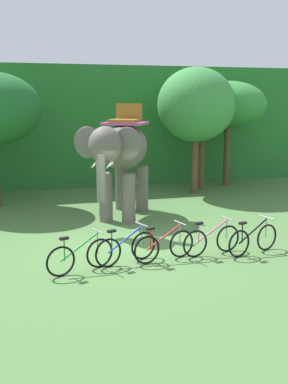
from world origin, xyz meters
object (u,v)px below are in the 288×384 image
object	(u,v)px
tree_left	(202,99)
bike_green	(80,256)
tree_center_left	(228,105)
elephant	(122,152)
bike_black	(253,239)
bike_pink	(212,240)
tree_center	(196,105)
bike_blue	(126,248)
bike_red	(164,246)

from	to	relation	value
tree_left	bike_green	size ratio (longest dim) A/B	3.19
tree_center_left	elephant	size ratio (longest dim) A/B	1.16
bike_green	bike_black	world-z (taller)	same
bike_green	bike_pink	distance (m)	3.42
tree_center	tree_left	world-z (taller)	tree_center
bike_blue	bike_pink	size ratio (longest dim) A/B	0.97
tree_center	bike_red	size ratio (longest dim) A/B	3.13
elephant	tree_center	bearing A→B (deg)	40.20
bike_red	bike_pink	xyz separation A→B (m)	(1.31, 0.12, 0.00)
tree_left	bike_black	size ratio (longest dim) A/B	3.15
bike_blue	bike_pink	xyz separation A→B (m)	(2.26, 0.05, 0.00)
bike_pink	bike_red	bearing A→B (deg)	-174.68
bike_pink	bike_black	xyz separation A→B (m)	(1.05, -0.24, 0.00)
tree_center	tree_left	bearing A→B (deg)	51.86
tree_center	tree_center_left	xyz separation A→B (m)	(2.12, 1.37, -0.01)
tree_center_left	elephant	bearing A→B (deg)	-142.22
tree_left	bike_pink	bearing A→B (deg)	-110.61
bike_pink	bike_black	bearing A→B (deg)	-12.70
tree_left	tree_center_left	distance (m)	1.64
tree_center	elephant	bearing A→B (deg)	-139.80
bike_red	bike_black	distance (m)	2.36
bike_red	bike_pink	distance (m)	1.31
tree_left	elephant	size ratio (longest dim) A/B	1.27
bike_green	bike_blue	distance (m)	1.18
tree_center_left	tree_center	bearing A→B (deg)	-147.14
tree_center	bike_pink	bearing A→B (deg)	-108.51
tree_center	bike_green	xyz separation A→B (m)	(-5.96, -7.98, -3.30)
elephant	bike_blue	world-z (taller)	elephant
tree_center	bike_black	bearing A→B (deg)	-100.86
tree_left	tree_center_left	xyz separation A→B (m)	(1.51, 0.60, -0.24)
tree_center_left	bike_pink	world-z (taller)	tree_center_left
bike_blue	bike_red	xyz separation A→B (m)	(0.95, -0.07, 0.00)
tree_center_left	bike_pink	distance (m)	10.67
tree_center_left	bike_green	distance (m)	12.78
tree_center_left	bike_red	size ratio (longest dim) A/B	2.84
tree_left	elephant	world-z (taller)	tree_left
tree_center	bike_red	world-z (taller)	tree_center
elephant	bike_red	xyz separation A→B (m)	(0.04, -4.46, -1.82)
bike_red	tree_left	bearing A→B (deg)	62.34
bike_blue	elephant	bearing A→B (deg)	78.25
bike_red	bike_pink	bearing A→B (deg)	5.32
tree_center	bike_blue	world-z (taller)	tree_center
tree_center_left	elephant	world-z (taller)	tree_center_left
tree_center_left	tree_left	bearing A→B (deg)	-158.41
bike_pink	tree_center_left	bearing A→B (deg)	62.57
bike_green	bike_blue	bearing A→B (deg)	14.33
tree_left	bike_blue	distance (m)	10.65
bike_red	bike_blue	bearing A→B (deg)	175.64
tree_center_left	bike_blue	bearing A→B (deg)	-127.44
tree_center	tree_center_left	world-z (taller)	tree_center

